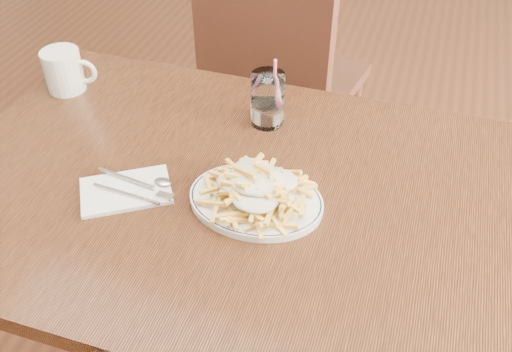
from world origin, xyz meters
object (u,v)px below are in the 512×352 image
(fries_plate, at_px, (256,200))
(loaded_fries, at_px, (256,184))
(chair_far, at_px, (277,71))
(water_glass, at_px, (268,102))
(coffee_mug, at_px, (65,71))
(table, at_px, (239,217))

(fries_plate, xyz_separation_m, loaded_fries, (0.00, -0.00, 0.04))
(chair_far, xyz_separation_m, water_glass, (0.13, -0.55, 0.25))
(chair_far, relative_size, water_glass, 5.86)
(chair_far, relative_size, loaded_fries, 4.18)
(loaded_fries, relative_size, water_glass, 1.40)
(coffee_mug, bearing_deg, fries_plate, -23.89)
(fries_plate, xyz_separation_m, water_glass, (-0.06, 0.26, 0.04))
(fries_plate, distance_m, loaded_fries, 0.04)
(table, relative_size, fries_plate, 4.48)
(table, xyz_separation_m, coffee_mug, (-0.51, 0.22, 0.13))
(fries_plate, relative_size, coffee_mug, 2.09)
(coffee_mug, bearing_deg, water_glass, 1.73)
(chair_far, bearing_deg, fries_plate, -76.79)
(chair_far, bearing_deg, loaded_fries, -76.79)
(table, relative_size, coffee_mug, 9.37)
(water_glass, distance_m, coffee_mug, 0.50)
(water_glass, height_order, coffee_mug, water_glass)
(chair_far, distance_m, loaded_fries, 0.88)
(table, distance_m, coffee_mug, 0.57)
(chair_far, relative_size, coffee_mug, 7.56)
(fries_plate, height_order, loaded_fries, loaded_fries)
(table, distance_m, chair_far, 0.81)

